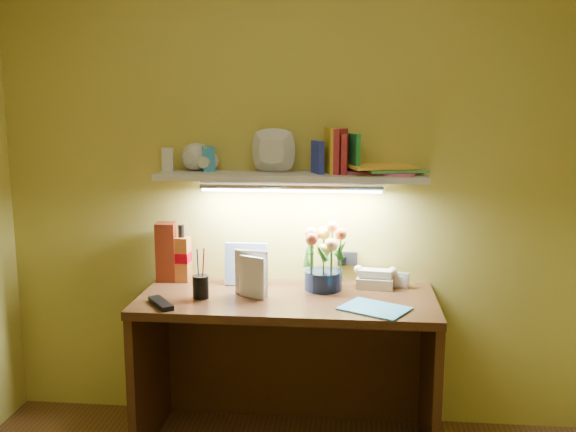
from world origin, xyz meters
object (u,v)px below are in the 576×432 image
Objects in this scene: whisky_bottle at (182,253)px; flower_bouquet at (324,257)px; telephone at (375,277)px; desk at (287,371)px; desk_clock at (401,280)px.

flower_bouquet is at bearing -5.94° from whisky_bottle.
flower_bouquet is at bearing -160.00° from telephone.
desk is at bearing -140.16° from flower_bouquet.
flower_bouquet is 0.28m from telephone.
flower_bouquet is 0.73m from whisky_bottle.
flower_bouquet reaches higher than telephone.
desk is 4.79× the size of whisky_bottle.
flower_bouquet reaches higher than whisky_bottle.
flower_bouquet is 1.84× the size of telephone.
flower_bouquet reaches higher than desk.
telephone is at bearing 25.66° from desk.
flower_bouquet is 4.27× the size of desk_clock.
desk is at bearing -142.88° from desk_clock.
desk_clock is at bearing 7.61° from telephone.
desk is at bearing -20.84° from whisky_bottle.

